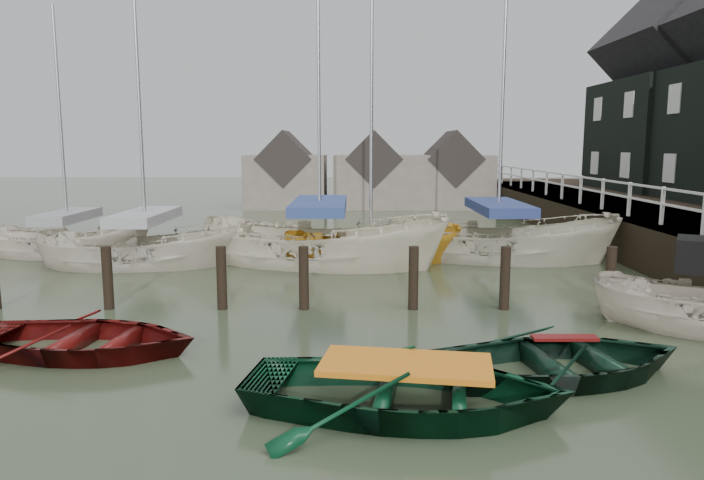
{
  "coord_description": "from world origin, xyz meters",
  "views": [
    {
      "loc": [
        -0.1,
        -10.42,
        3.58
      ],
      "look_at": [
        -0.15,
        3.93,
        1.4
      ],
      "focal_mm": 32.0,
      "sensor_mm": 36.0,
      "label": 1
    }
  ],
  "objects_px": {
    "rowboat_red": "(84,354)",
    "rowboat_dkgreen": "(563,377)",
    "rowboat_green": "(405,411)",
    "sailboat_d": "(497,257)",
    "sailboat_e": "(69,254)",
    "sailboat_b": "(320,262)",
    "sailboat_c": "(371,261)",
    "sailboat_a": "(147,263)"
  },
  "relations": [
    {
      "from": "rowboat_red",
      "to": "rowboat_dkgreen",
      "type": "relative_size",
      "value": 0.99
    },
    {
      "from": "rowboat_green",
      "to": "sailboat_d",
      "type": "xyz_separation_m",
      "value": [
        3.84,
        11.48,
        0.06
      ]
    },
    {
      "from": "sailboat_d",
      "to": "sailboat_e",
      "type": "xyz_separation_m",
      "value": [
        -13.82,
        0.56,
        0.0
      ]
    },
    {
      "from": "rowboat_dkgreen",
      "to": "sailboat_e",
      "type": "xyz_separation_m",
      "value": [
        -12.54,
        10.76,
        0.06
      ]
    },
    {
      "from": "sailboat_b",
      "to": "sailboat_e",
      "type": "xyz_separation_m",
      "value": [
        -8.26,
        1.41,
        0.0
      ]
    },
    {
      "from": "sailboat_c",
      "to": "sailboat_d",
      "type": "xyz_separation_m",
      "value": [
        4.02,
        0.5,
        0.04
      ]
    },
    {
      "from": "rowboat_green",
      "to": "rowboat_dkgreen",
      "type": "bearing_deg",
      "value": -54.41
    },
    {
      "from": "rowboat_red",
      "to": "sailboat_c",
      "type": "xyz_separation_m",
      "value": [
        5.19,
        8.63,
        0.02
      ]
    },
    {
      "from": "rowboat_green",
      "to": "sailboat_a",
      "type": "bearing_deg",
      "value": 42.63
    },
    {
      "from": "sailboat_a",
      "to": "sailboat_e",
      "type": "relative_size",
      "value": 1.33
    },
    {
      "from": "sailboat_e",
      "to": "sailboat_a",
      "type": "bearing_deg",
      "value": -113.42
    },
    {
      "from": "rowboat_green",
      "to": "sailboat_e",
      "type": "xyz_separation_m",
      "value": [
        -9.99,
        12.04,
        0.06
      ]
    },
    {
      "from": "sailboat_b",
      "to": "rowboat_green",
      "type": "bearing_deg",
      "value": -153.71
    },
    {
      "from": "rowboat_dkgreen",
      "to": "sailboat_a",
      "type": "distance_m",
      "value": 13.16
    },
    {
      "from": "rowboat_dkgreen",
      "to": "sailboat_b",
      "type": "xyz_separation_m",
      "value": [
        -4.29,
        9.35,
        0.06
      ]
    },
    {
      "from": "sailboat_a",
      "to": "sailboat_b",
      "type": "bearing_deg",
      "value": -93.08
    },
    {
      "from": "sailboat_a",
      "to": "sailboat_d",
      "type": "distance_m",
      "value": 10.8
    },
    {
      "from": "sailboat_d",
      "to": "sailboat_c",
      "type": "bearing_deg",
      "value": 111.39
    },
    {
      "from": "sailboat_a",
      "to": "sailboat_d",
      "type": "xyz_separation_m",
      "value": [
        10.75,
        1.06,
        -0.01
      ]
    },
    {
      "from": "sailboat_d",
      "to": "sailboat_e",
      "type": "height_order",
      "value": "sailboat_d"
    },
    {
      "from": "sailboat_b",
      "to": "sailboat_e",
      "type": "relative_size",
      "value": 1.35
    },
    {
      "from": "sailboat_c",
      "to": "sailboat_e",
      "type": "relative_size",
      "value": 1.19
    },
    {
      "from": "sailboat_a",
      "to": "sailboat_d",
      "type": "bearing_deg",
      "value": -89.83
    },
    {
      "from": "sailboat_a",
      "to": "sailboat_b",
      "type": "xyz_separation_m",
      "value": [
        5.18,
        0.22,
        -0.01
      ]
    },
    {
      "from": "rowboat_dkgreen",
      "to": "sailboat_b",
      "type": "height_order",
      "value": "sailboat_b"
    },
    {
      "from": "rowboat_dkgreen",
      "to": "sailboat_a",
      "type": "height_order",
      "value": "sailboat_a"
    },
    {
      "from": "rowboat_red",
      "to": "sailboat_d",
      "type": "xyz_separation_m",
      "value": [
        9.21,
        9.13,
        0.06
      ]
    },
    {
      "from": "rowboat_red",
      "to": "sailboat_e",
      "type": "bearing_deg",
      "value": 32.1
    },
    {
      "from": "sailboat_b",
      "to": "sailboat_e",
      "type": "bearing_deg",
      "value": 97.38
    },
    {
      "from": "rowboat_dkgreen",
      "to": "sailboat_c",
      "type": "bearing_deg",
      "value": 4.98
    },
    {
      "from": "rowboat_red",
      "to": "rowboat_green",
      "type": "bearing_deg",
      "value": -106.98
    },
    {
      "from": "rowboat_red",
      "to": "rowboat_green",
      "type": "relative_size",
      "value": 0.9
    },
    {
      "from": "sailboat_b",
      "to": "sailboat_d",
      "type": "distance_m",
      "value": 5.63
    },
    {
      "from": "rowboat_green",
      "to": "sailboat_c",
      "type": "distance_m",
      "value": 10.98
    },
    {
      "from": "rowboat_dkgreen",
      "to": "sailboat_c",
      "type": "height_order",
      "value": "sailboat_c"
    },
    {
      "from": "rowboat_dkgreen",
      "to": "sailboat_c",
      "type": "distance_m",
      "value": 10.08
    },
    {
      "from": "sailboat_c",
      "to": "sailboat_b",
      "type": "bearing_deg",
      "value": 103.34
    },
    {
      "from": "sailboat_b",
      "to": "sailboat_c",
      "type": "relative_size",
      "value": 1.13
    },
    {
      "from": "rowboat_green",
      "to": "sailboat_e",
      "type": "distance_m",
      "value": 15.64
    },
    {
      "from": "rowboat_red",
      "to": "rowboat_dkgreen",
      "type": "distance_m",
      "value": 8.0
    },
    {
      "from": "sailboat_b",
      "to": "sailboat_a",
      "type": "bearing_deg",
      "value": 109.46
    },
    {
      "from": "rowboat_green",
      "to": "rowboat_red",
      "type": "bearing_deg",
      "value": 75.45
    }
  ]
}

